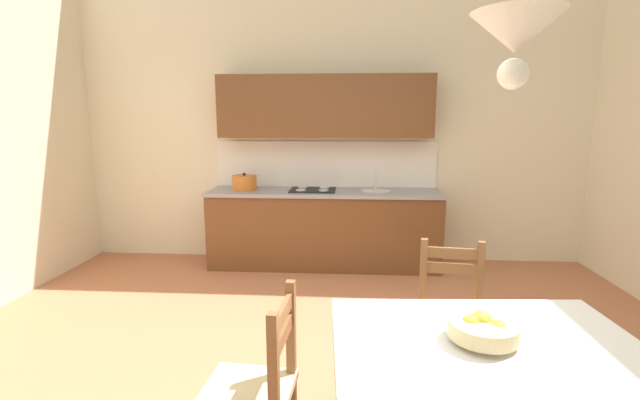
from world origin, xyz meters
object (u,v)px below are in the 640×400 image
at_px(dining_table, 486,369).
at_px(fruit_bowl, 483,329).
at_px(kitchen_cabinetry, 324,194).
at_px(pendant_lamp, 516,36).
at_px(dining_chair_kitchen_side, 451,320).
at_px(dining_chair_tv_side, 255,392).

height_order(dining_table, fruit_bowl, fruit_bowl).
relative_size(kitchen_cabinetry, fruit_bowl, 8.93).
relative_size(fruit_bowl, pendant_lamp, 0.37).
bearing_deg(fruit_bowl, dining_table, 4.96).
bearing_deg(dining_chair_kitchen_side, kitchen_cabinetry, 112.13).
bearing_deg(dining_chair_tv_side, pendant_lamp, -9.96).
xyz_separation_m(dining_table, dining_chair_tv_side, (-1.04, 0.03, -0.18)).
bearing_deg(dining_table, kitchen_cabinetry, 105.65).
height_order(dining_chair_kitchen_side, dining_chair_tv_side, same).
xyz_separation_m(fruit_bowl, pendant_lamp, (-0.01, -0.14, 1.18)).
xyz_separation_m(kitchen_cabinetry, pendant_lamp, (0.86, -3.33, 1.14)).
bearing_deg(dining_chair_tv_side, dining_chair_kitchen_side, 36.92).
bearing_deg(dining_table, dining_chair_kitchen_side, 86.26).
height_order(kitchen_cabinetry, dining_table, kitchen_cabinetry).
xyz_separation_m(kitchen_cabinetry, dining_table, (0.89, -3.18, -0.24)).
distance_m(dining_chair_kitchen_side, pendant_lamp, 1.85).
height_order(kitchen_cabinetry, dining_chair_tv_side, kitchen_cabinetry).
relative_size(dining_chair_tv_side, pendant_lamp, 1.16).
bearing_deg(kitchen_cabinetry, fruit_bowl, -74.79).
bearing_deg(fruit_bowl, pendant_lamp, -93.23).
bearing_deg(pendant_lamp, dining_table, 77.11).
bearing_deg(dining_table, dining_chair_tv_side, 178.33).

